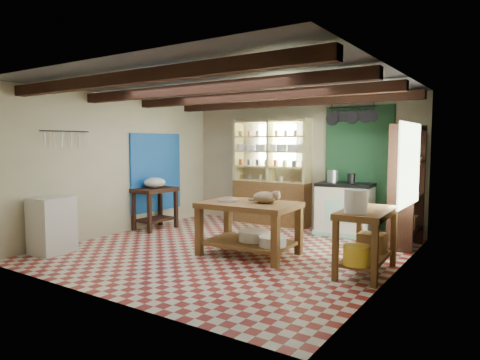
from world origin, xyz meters
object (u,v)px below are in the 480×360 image
Objects in this scene: prep_table at (155,208)px; right_counter at (366,241)px; white_cabinet at (52,225)px; stove at (345,209)px; cat at (265,197)px; work_table at (249,229)px.

prep_table is 0.70× the size of right_counter.
prep_table is 0.94× the size of white_cabinet.
prep_table is 4.41m from right_counter.
stove is at bearing 27.60° from prep_table.
white_cabinet is 0.74× the size of right_counter.
prep_table is at bearing 155.88° from cat.
stove reaches higher than work_table.
white_cabinet is 3.35m from cat.
stove reaches higher than prep_table.
stove is 1.21× the size of prep_table.
work_table is at bearing -11.29° from prep_table.
stove is 2.37m from right_counter.
prep_table is at bearing -158.61° from stove.
white_cabinet is at bearing -161.93° from right_counter.
stove is 2.23m from cat.
cat reaches higher than prep_table.
right_counter reaches higher than prep_table.
stove reaches higher than white_cabinet.
white_cabinet is (-2.63, -1.58, 0.03)m from work_table.
work_table is at bearing -179.96° from right_counter.
white_cabinet is 4.71m from right_counter.
stove is 2.54× the size of cat.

